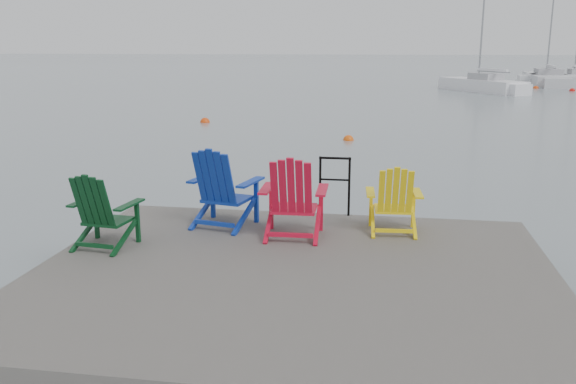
% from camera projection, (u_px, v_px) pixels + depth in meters
% --- Properties ---
extents(ground, '(400.00, 400.00, 0.00)m').
position_uv_depth(ground, '(293.00, 311.00, 7.11)').
color(ground, slate).
rests_on(ground, ground).
extents(dock, '(6.00, 5.00, 1.40)m').
position_uv_depth(dock, '(293.00, 283.00, 7.03)').
color(dock, '#2F2C2A').
rests_on(dock, ground).
extents(handrail, '(0.48, 0.04, 0.90)m').
position_uv_depth(handrail, '(335.00, 180.00, 9.18)').
color(handrail, black).
rests_on(handrail, dock).
extents(chair_green, '(0.84, 0.79, 0.98)m').
position_uv_depth(chair_green, '(102.00, 210.00, 7.69)').
color(chair_green, '#093617').
rests_on(chair_green, dock).
extents(chair_blue, '(1.03, 0.97, 1.14)m').
position_uv_depth(chair_blue, '(222.00, 187.00, 8.58)').
color(chair_blue, '#0E2F99').
rests_on(chair_blue, dock).
extents(chair_red, '(0.91, 0.85, 1.11)m').
position_uv_depth(chair_red, '(293.00, 197.00, 8.09)').
color(chair_red, red).
rests_on(chair_red, dock).
extents(chair_yellow, '(0.79, 0.74, 0.95)m').
position_uv_depth(chair_yellow, '(394.00, 199.00, 8.30)').
color(chair_yellow, yellow).
rests_on(chair_yellow, dock).
extents(sailboat_near, '(5.14, 7.15, 10.05)m').
position_uv_depth(sailboat_near, '(482.00, 86.00, 40.67)').
color(sailboat_near, white).
rests_on(sailboat_near, ground).
extents(sailboat_mid, '(3.57, 10.35, 13.79)m').
position_uv_depth(sailboat_mid, '(547.00, 80.00, 48.41)').
color(sailboat_mid, silver).
rests_on(sailboat_mid, ground).
extents(buoy_a, '(0.34, 0.34, 0.34)m').
position_uv_depth(buoy_a, '(348.00, 140.00, 19.88)').
color(buoy_a, '#E0520D').
rests_on(buoy_a, ground).
extents(buoy_b, '(0.39, 0.39, 0.39)m').
position_uv_depth(buoy_b, '(205.00, 122.00, 24.47)').
color(buoy_b, '#DA400C').
rests_on(buoy_b, ground).
extents(buoy_c, '(0.38, 0.38, 0.38)m').
position_uv_depth(buoy_c, '(572.00, 91.00, 41.20)').
color(buoy_c, red).
rests_on(buoy_c, ground).
extents(buoy_d, '(0.38, 0.38, 0.38)m').
position_uv_depth(buoy_d, '(536.00, 88.00, 43.68)').
color(buoy_d, '#E3410D').
rests_on(buoy_d, ground).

